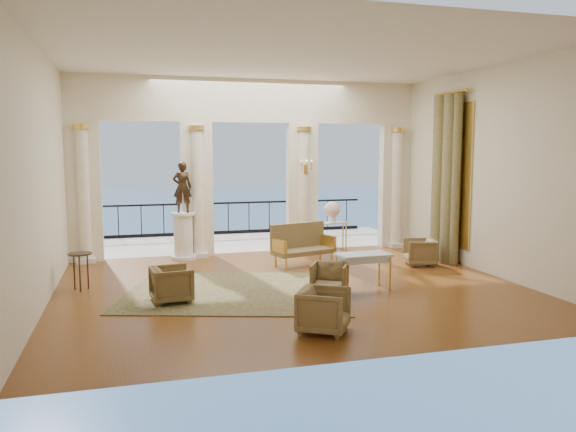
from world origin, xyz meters
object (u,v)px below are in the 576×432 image
object	(u,v)px
armchair_a	(324,308)
pedestal	(183,237)
console_table	(332,227)
armchair_d	(172,282)
game_table	(363,257)
armchair_c	(420,251)
side_table	(80,258)
settee	(301,244)
statue	(182,187)
armchair_b	(330,277)

from	to	relation	value
armchair_a	pedestal	xyz separation A→B (m)	(-1.49, 6.30, 0.20)
console_table	armchair_d	bearing A→B (deg)	-149.71
game_table	console_table	distance (m)	4.15
armchair_a	armchair_c	world-z (taller)	armchair_a
armchair_c	side_table	distance (m)	7.51
settee	statue	xyz separation A→B (m)	(-2.63, 1.44, 1.31)
settee	game_table	bearing A→B (deg)	-95.31
armchair_b	game_table	xyz separation A→B (m)	(0.78, 0.23, 0.30)
armchair_c	armchair_b	bearing A→B (deg)	-41.30
armchair_c	settee	size ratio (longest dim) A/B	0.44
game_table	armchair_c	bearing A→B (deg)	36.27
armchair_a	console_table	size ratio (longest dim) A/B	0.84
pedestal	settee	bearing A→B (deg)	-28.59
armchair_a	armchair_d	bearing A→B (deg)	73.61
armchair_d	settee	distance (m)	4.10
console_table	armchair_b	bearing A→B (deg)	-122.10
game_table	console_table	xyz separation A→B (m)	(0.84, 4.07, 0.02)
armchair_a	armchair_c	bearing A→B (deg)	-11.51
game_table	side_table	size ratio (longest dim) A/B	1.41
armchair_d	console_table	world-z (taller)	console_table
settee	console_table	bearing A→B (deg)	32.85
armchair_b	armchair_d	distance (m)	2.91
armchair_c	console_table	xyz separation A→B (m)	(-1.35, 2.34, 0.30)
settee	statue	world-z (taller)	statue
armchair_c	pedestal	world-z (taller)	pedestal
armchair_c	side_table	xyz separation A→B (m)	(-7.50, -0.36, 0.29)
armchair_b	armchair_c	bearing A→B (deg)	62.49
armchair_c	statue	size ratio (longest dim) A/B	0.55
armchair_a	statue	bearing A→B (deg)	45.27
armchair_d	game_table	bearing A→B (deg)	-97.08
side_table	settee	bearing A→B (deg)	14.11
armchair_b	armchair_c	size ratio (longest dim) A/B	0.96
armchair_a	pedestal	distance (m)	6.48
armchair_a	side_table	size ratio (longest dim) A/B	0.99
settee	console_table	distance (m)	1.99
console_table	armchair_c	bearing A→B (deg)	-71.51
game_table	statue	xyz separation A→B (m)	(-3.11, 4.02, 1.17)
armchair_b	pedestal	distance (m)	4.85
armchair_a	armchair_c	xyz separation A→B (m)	(3.80, 4.01, -0.02)
armchair_d	settee	world-z (taller)	settee
armchair_c	settee	bearing A→B (deg)	-92.51
armchair_a	console_table	xyz separation A→B (m)	(2.45, 6.35, 0.28)
armchair_a	armchair_d	size ratio (longest dim) A/B	1.02
armchair_b	statue	xyz separation A→B (m)	(-2.33, 4.25, 1.46)
statue	console_table	bearing A→B (deg)	-174.10
armchair_b	console_table	distance (m)	4.60
pedestal	armchair_c	bearing A→B (deg)	-23.38
settee	side_table	world-z (taller)	settee
console_table	side_table	size ratio (longest dim) A/B	1.18
armchair_b	armchair_c	xyz separation A→B (m)	(2.97, 1.96, 0.01)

